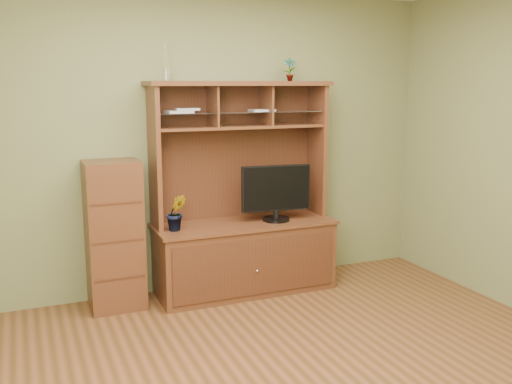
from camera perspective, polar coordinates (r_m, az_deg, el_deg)
room at (r=3.37m, az=4.76°, el=1.74°), size 4.54×4.04×2.74m
media_hutch at (r=5.21m, az=-1.24°, el=-4.32°), size 1.66×0.61×1.90m
monitor at (r=5.15m, az=2.04°, el=0.04°), size 0.64×0.25×0.51m
orchid_plant at (r=4.87m, az=-7.97°, el=-2.05°), size 0.19×0.17×0.31m
top_plant at (r=5.29m, az=3.37°, el=12.14°), size 0.12×0.09×0.21m
reed_diffuser at (r=4.90m, az=-9.02°, el=12.35°), size 0.06×0.06×0.31m
magazines at (r=5.01m, az=-4.69°, el=8.13°), size 0.99×0.18×0.04m
side_cabinet at (r=4.94m, az=-13.98°, el=-4.21°), size 0.45×0.41×1.26m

